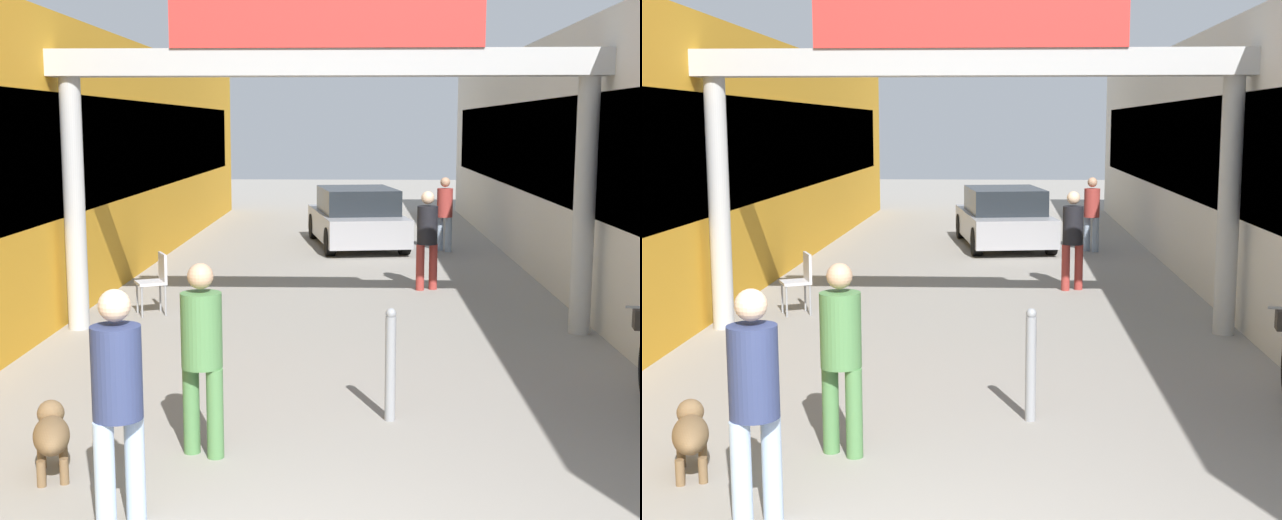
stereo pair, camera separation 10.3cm
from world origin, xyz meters
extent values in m
cube|color=gold|center=(-5.10, 11.00, 2.11)|extent=(3.00, 26.00, 4.22)
cube|color=black|center=(-3.62, 11.00, 2.32)|extent=(0.04, 23.40, 1.69)
cube|color=beige|center=(5.10, 11.00, 2.11)|extent=(3.00, 26.00, 4.22)
cube|color=black|center=(3.62, 11.00, 2.32)|extent=(0.04, 23.40, 1.69)
cylinder|color=#B2B2B2|center=(-3.35, 7.09, 1.67)|extent=(0.28, 0.28, 3.35)
cylinder|color=#B2B2B2|center=(3.35, 7.09, 1.67)|extent=(0.28, 0.28, 3.35)
cube|color=#B2B2B2|center=(0.00, 7.09, 3.52)|extent=(7.40, 0.44, 0.34)
cube|color=red|center=(0.00, 6.89, 4.01)|extent=(3.96, 0.10, 0.64)
cylinder|color=#A5BFE0|center=(-1.30, 1.08, 0.39)|extent=(0.20, 0.20, 0.77)
cylinder|color=#A5BFE0|center=(-1.14, 1.26, 0.39)|extent=(0.20, 0.20, 0.77)
cylinder|color=navy|center=(-1.22, 1.17, 1.09)|extent=(0.48, 0.48, 0.64)
sphere|color=beige|center=(-1.22, 1.17, 1.55)|extent=(0.31, 0.31, 0.22)
cylinder|color=#4C7F47|center=(-0.99, 2.57, 0.38)|extent=(0.19, 0.19, 0.76)
cylinder|color=#4C7F47|center=(-0.77, 2.47, 0.38)|extent=(0.19, 0.19, 0.76)
cylinder|color=#4C7F47|center=(-0.88, 2.52, 1.07)|extent=(0.45, 0.45, 0.63)
sphere|color=tan|center=(-0.88, 2.52, 1.52)|extent=(0.29, 0.29, 0.21)
cylinder|color=#99332D|center=(1.47, 10.10, 0.38)|extent=(0.18, 0.18, 0.77)
cylinder|color=#99332D|center=(1.69, 10.19, 0.38)|extent=(0.18, 0.18, 0.77)
cylinder|color=black|center=(1.58, 10.15, 1.09)|extent=(0.44, 0.44, 0.63)
sphere|color=beige|center=(1.58, 10.15, 1.54)|extent=(0.28, 0.28, 0.22)
cylinder|color=#8C9EB2|center=(2.41, 14.65, 0.37)|extent=(0.20, 0.20, 0.75)
cylinder|color=#8C9EB2|center=(2.24, 14.82, 0.37)|extent=(0.20, 0.20, 0.75)
cylinder|color=#99332D|center=(2.32, 14.73, 1.06)|extent=(0.48, 0.48, 0.62)
sphere|color=tan|center=(2.32, 14.73, 1.50)|extent=(0.30, 0.30, 0.21)
ellipsoid|color=brown|center=(-1.99, 2.03, 0.33)|extent=(0.47, 0.70, 0.26)
sphere|color=brown|center=(-2.09, 2.30, 0.42)|extent=(0.28, 0.28, 0.22)
sphere|color=white|center=(-2.06, 2.21, 0.32)|extent=(0.20, 0.20, 0.15)
cylinder|color=brown|center=(-2.14, 2.18, 0.10)|extent=(0.09, 0.09, 0.20)
cylinder|color=brown|center=(-1.98, 2.24, 0.10)|extent=(0.09, 0.09, 0.20)
cylinder|color=brown|center=(-2.01, 1.82, 0.10)|extent=(0.09, 0.09, 0.20)
cylinder|color=brown|center=(-1.85, 1.87, 0.10)|extent=(0.09, 0.09, 0.20)
cylinder|color=gray|center=(0.71, 3.47, 0.50)|extent=(0.10, 0.10, 0.99)
sphere|color=gray|center=(0.71, 3.47, 1.02)|extent=(0.10, 0.10, 0.10)
cylinder|color=gray|center=(-2.66, 7.80, 0.23)|extent=(0.04, 0.04, 0.45)
cylinder|color=gray|center=(-2.80, 8.11, 0.23)|extent=(0.04, 0.04, 0.45)
cylinder|color=gray|center=(-2.35, 7.95, 0.23)|extent=(0.04, 0.04, 0.45)
cylinder|color=gray|center=(-2.50, 8.25, 0.23)|extent=(0.04, 0.04, 0.45)
cube|color=silver|center=(-2.58, 8.03, 0.47)|extent=(0.53, 0.53, 0.04)
cube|color=silver|center=(-2.41, 8.10, 0.69)|extent=(0.20, 0.38, 0.40)
cube|color=#99999E|center=(0.41, 15.52, 0.48)|extent=(2.37, 4.23, 0.60)
cube|color=#1E2328|center=(0.43, 15.37, 1.06)|extent=(1.91, 2.43, 0.55)
cylinder|color=black|center=(-0.61, 16.82, 0.30)|extent=(0.29, 0.62, 0.60)
cylinder|color=black|center=(0.96, 17.08, 0.30)|extent=(0.29, 0.62, 0.60)
cylinder|color=black|center=(-0.14, 13.96, 0.30)|extent=(0.29, 0.62, 0.60)
cylinder|color=black|center=(1.43, 14.21, 0.30)|extent=(0.29, 0.62, 0.60)
camera|label=1|loc=(0.36, -4.56, 2.74)|focal=50.00mm
camera|label=2|loc=(0.47, -4.55, 2.74)|focal=50.00mm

